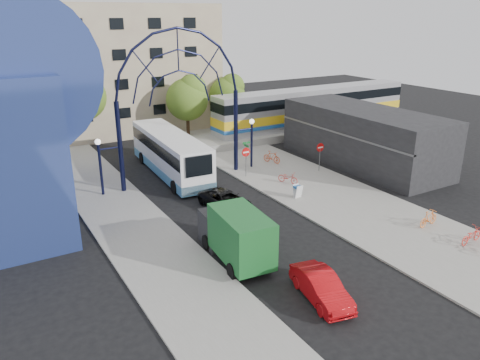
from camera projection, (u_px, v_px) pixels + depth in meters
ground at (283, 251)px, 27.17m from camera, size 120.00×120.00×0.00m
sidewalk_east at (340, 201)px, 34.23m from camera, size 8.00×56.00×0.12m
plaza_west at (141, 235)px, 28.87m from camera, size 5.00×50.00×0.12m
gateway_arch at (179, 75)px, 35.61m from camera, size 13.64×0.44×12.10m
stop_sign at (246, 155)px, 38.51m from camera, size 0.80×0.07×2.50m
do_not_enter_sign at (320, 150)px, 39.88m from camera, size 0.76×0.07×2.48m
street_name_sign at (246, 151)px, 39.14m from camera, size 0.70×0.70×2.80m
sandwich_board at (298, 190)px, 34.45m from camera, size 0.55×0.61×0.99m
commercial_block_east at (363, 137)px, 42.11m from camera, size 6.00×16.00×5.00m
apartment_block at (122, 68)px, 54.06m from camera, size 20.00×12.10×14.00m
train_platform at (312, 128)px, 54.45m from camera, size 32.00×5.00×0.80m
train_car at (314, 106)px, 53.61m from camera, size 25.10×3.05×4.20m
tree_north_a at (188, 97)px, 49.53m from camera, size 4.48×4.48×7.00m
tree_north_b at (82, 93)px, 47.74m from camera, size 5.12×5.12×8.00m
tree_north_c at (228, 93)px, 54.15m from camera, size 4.16×4.16×6.50m
city_bus at (170, 153)px, 39.61m from camera, size 3.56×12.89×3.50m
green_truck at (235, 234)px, 25.81m from camera, size 2.77×6.19×3.04m
black_suv at (226, 200)px, 32.75m from camera, size 2.75×4.79×1.26m
red_sedan at (321, 287)px, 22.31m from camera, size 2.21×4.36×1.37m
bike_near_a at (288, 178)px, 37.46m from camera, size 1.31×1.84×0.92m
bike_near_b at (272, 157)px, 42.50m from camera, size 1.14×1.85×1.08m
bike_far_a at (471, 235)px, 27.64m from camera, size 1.93×0.78×0.99m
bike_far_b at (429, 218)px, 29.87m from camera, size 1.80×0.66×1.06m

